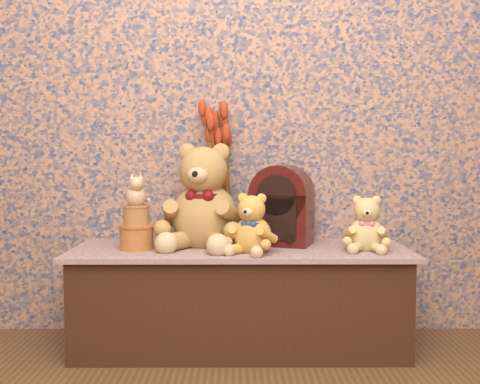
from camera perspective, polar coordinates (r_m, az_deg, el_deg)
The scene contains 10 objects.
display_shelf at distance 2.36m, azimuth -0.00°, elevation -11.00°, with size 1.41×0.51×0.43m, color navy.
teddy_large at distance 2.34m, azimuth -3.69°, elevation 0.09°, with size 0.38×0.45×0.47m, color #A67F40, non-canonical shape.
teddy_medium at distance 2.20m, azimuth 1.32°, elevation -3.01°, with size 0.20×0.24×0.26m, color gold, non-canonical shape.
teddy_small at distance 2.31m, azimuth 13.08°, elevation -2.96°, with size 0.19×0.23×0.24m, color #DAC067, non-canonical shape.
cathedral_radio at distance 2.39m, azimuth 4.40°, elevation -1.34°, with size 0.25×0.18×0.35m, color #390D0A, non-canonical shape.
ceramic_vase at distance 2.48m, azimuth -1.99°, elevation -2.93°, with size 0.12×0.12×0.20m, color tan.
dried_stalks at distance 2.46m, azimuth -2.00°, elevation 3.89°, with size 0.21×0.21×0.39m, color #B3391C, non-canonical shape.
biscuit_tin_lower at distance 2.31m, azimuth -10.77°, elevation -4.68°, with size 0.14×0.14×0.10m, color gold.
biscuit_tin_upper at distance 2.30m, azimuth -10.80°, elevation -2.43°, with size 0.11×0.11×0.08m, color #DCAF60.
cat_figurine at distance 2.29m, azimuth -10.83°, elevation 0.28°, with size 0.10×0.11×0.14m, color silver, non-canonical shape.
Camera 1 is at (-0.01, -1.03, 0.82)m, focal length 40.80 mm.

